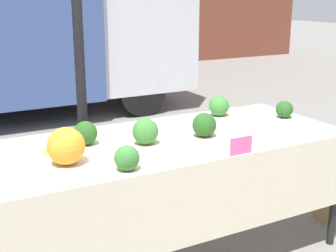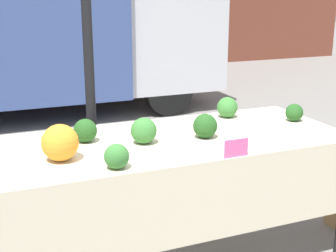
% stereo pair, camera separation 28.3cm
% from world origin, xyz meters
% --- Properties ---
extents(tent_pole, '(0.07, 0.07, 2.22)m').
position_xyz_m(tent_pole, '(-0.31, 0.70, 1.11)').
color(tent_pole, black).
rests_on(tent_pole, ground_plane).
extents(parked_truck, '(4.54, 2.29, 2.61)m').
position_xyz_m(parked_truck, '(-0.18, 4.34, 1.36)').
color(parked_truck, '#384C84').
rests_on(parked_truck, ground_plane).
extents(market_table, '(2.22, 0.92, 0.80)m').
position_xyz_m(market_table, '(0.00, -0.07, 0.71)').
color(market_table, beige).
rests_on(market_table, ground_plane).
extents(orange_cauliflower, '(0.20, 0.20, 0.20)m').
position_xyz_m(orange_cauliflower, '(-0.67, -0.14, 0.90)').
color(orange_cauliflower, orange).
rests_on(orange_cauliflower, market_table).
extents(romanesco_head, '(0.12, 0.12, 0.10)m').
position_xyz_m(romanesco_head, '(-0.68, 0.08, 0.85)').
color(romanesco_head, '#93B238').
rests_on(romanesco_head, market_table).
extents(broccoli_head_0, '(0.14, 0.14, 0.14)m').
position_xyz_m(broccoli_head_0, '(-0.48, 0.13, 0.87)').
color(broccoli_head_0, '#23511E').
rests_on(broccoli_head_0, market_table).
extents(broccoli_head_1, '(0.15, 0.15, 0.15)m').
position_xyz_m(broccoli_head_1, '(0.22, -0.07, 0.88)').
color(broccoli_head_1, '#23511E').
rests_on(broccoli_head_1, market_table).
extents(broccoli_head_2, '(0.15, 0.15, 0.15)m').
position_xyz_m(broccoli_head_2, '(0.58, 0.31, 0.88)').
color(broccoli_head_2, '#387533').
rests_on(broccoli_head_2, market_table).
extents(broccoli_head_3, '(0.13, 0.13, 0.13)m').
position_xyz_m(broccoli_head_3, '(-0.43, -0.37, 0.87)').
color(broccoli_head_3, '#387533').
rests_on(broccoli_head_3, market_table).
extents(broccoli_head_4, '(0.16, 0.16, 0.16)m').
position_xyz_m(broccoli_head_4, '(-0.17, -0.03, 0.88)').
color(broccoli_head_4, '#387533').
rests_on(broccoli_head_4, market_table).
extents(broccoli_head_5, '(0.12, 0.12, 0.12)m').
position_xyz_m(broccoli_head_5, '(0.96, 0.04, 0.86)').
color(broccoli_head_5, '#23511E').
rests_on(broccoli_head_5, market_table).
extents(price_sign, '(0.14, 0.01, 0.10)m').
position_xyz_m(price_sign, '(0.21, -0.45, 0.85)').
color(price_sign, '#F45B9E').
rests_on(price_sign, market_table).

